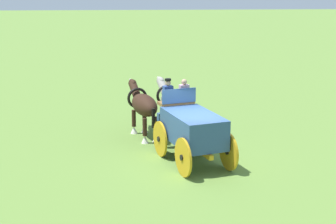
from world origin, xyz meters
TOP-DOWN VIEW (x-y plane):
  - ground_plane at (0.00, 0.00)m, footprint 220.00×220.00m
  - show_wagon at (0.15, 0.05)m, footprint 5.86×2.76m
  - draft_horse_near at (3.43, 1.70)m, footprint 3.12×1.46m
  - draft_horse_off at (3.80, 0.45)m, footprint 2.90×1.40m

SIDE VIEW (x-z plane):
  - ground_plane at x=0.00m, z-range 0.00..0.00m
  - show_wagon at x=0.15m, z-range -0.16..2.71m
  - draft_horse_near at x=3.43m, z-range 0.25..2.48m
  - draft_horse_off at x=3.80m, z-range 0.26..2.53m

